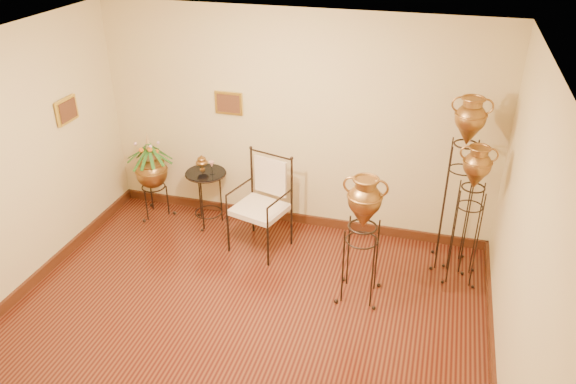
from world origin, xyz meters
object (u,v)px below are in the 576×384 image
(amphora_tall, at_px, (460,184))
(side_table, at_px, (207,197))
(armchair, at_px, (259,206))
(planter_urn, at_px, (151,169))
(amphora_mid, at_px, (468,214))

(amphora_tall, distance_m, side_table, 3.19)
(amphora_tall, bearing_deg, armchair, -172.85)
(side_table, bearing_deg, amphora_tall, -1.92)
(planter_urn, xyz_separation_m, side_table, (0.78, 0.00, -0.30))
(amphora_mid, xyz_separation_m, planter_urn, (-4.03, 0.35, -0.15))
(amphora_tall, relative_size, amphora_mid, 1.26)
(amphora_tall, xyz_separation_m, amphora_mid, (0.13, -0.25, -0.23))
(planter_urn, bearing_deg, amphora_tall, -1.52)
(amphora_tall, height_order, planter_urn, amphora_tall)
(planter_urn, xyz_separation_m, armchair, (1.64, -0.39, -0.09))
(amphora_tall, distance_m, planter_urn, 3.92)
(planter_urn, bearing_deg, armchair, -13.29)
(amphora_tall, bearing_deg, side_table, 178.08)
(amphora_mid, distance_m, armchair, 2.40)
(armchair, relative_size, side_table, 1.26)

